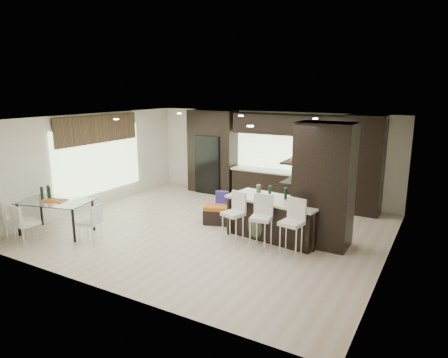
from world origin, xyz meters
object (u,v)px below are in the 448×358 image
Objects in this scene: stool_left at (233,223)px; stool_mid at (261,228)px; chair_far at (12,221)px; kitchen_island at (275,218)px; bench at (228,215)px; chair_near at (27,226)px; stool_right at (291,233)px; dining_table at (56,217)px; chair_end at (90,225)px; floor_vase at (258,212)px.

stool_left is 0.98× the size of stool_mid.
stool_mid is 1.06× the size of chair_far.
stool_left is (-0.68, -0.78, 0.00)m from kitchen_island.
bench is (-1.39, 0.27, -0.23)m from kitchen_island.
stool_mid reaches higher than chair_near.
stool_right is (0.68, -0.79, 0.02)m from kitchen_island.
dining_table is at bearing -145.11° from kitchen_island.
kitchen_island is at bearing -29.32° from bench.
chair_end is (1.12, 0.77, -0.02)m from chair_near.
stool_right reaches higher than kitchen_island.
chair_near is (-4.32, -2.83, -0.21)m from floor_vase.
chair_far is 1.82m from chair_end.
bench is 1.45× the size of chair_near.
stool_left reaches higher than chair_end.
floor_vase is at bearing 10.98° from dining_table.
chair_near is at bearing -132.91° from stool_left.
chair_near is at bearing -104.54° from dining_table.
chair_far is 1.12× the size of chair_end.
stool_left is at bearing -122.89° from kitchen_island.
chair_end is (1.12, 0.00, 0.00)m from dining_table.
stool_right is at bearing 1.64° from dining_table.
chair_near is at bearing 12.50° from chair_far.
stool_mid is 0.58× the size of dining_table.
chair_far is (-0.52, -0.79, 0.05)m from dining_table.
kitchen_island is 5.57m from chair_near.
stool_mid reaches higher than stool_left.
chair_far is (-5.14, -3.12, -0.01)m from kitchen_island.
stool_mid is 0.62m from floor_vase.
chair_far is at bearing -149.49° from floor_vase.
stool_right is at bearing -41.03° from kitchen_island.
floor_vase is (0.37, 0.51, 0.17)m from stool_left.
stool_left reaches higher than kitchen_island.
stool_mid is (0.00, -0.79, 0.01)m from kitchen_island.
chair_end is at bearing -150.32° from stool_right.
chair_end is at bearing 42.67° from chair_near.
chair_end is at bearing -138.22° from kitchen_island.
dining_table is 0.94m from chair_far.
kitchen_island is at bearing -72.82° from chair_end.
dining_table is at bearing 67.65° from chair_far.
floor_vase reaches higher than chair_near.
stool_right reaches higher than dining_table.
bench is 5.06m from chair_far.
floor_vase is (-0.31, 0.52, 0.16)m from stool_mid.
floor_vase is at bearing 41.37° from chair_far.
stool_right is 4.46m from chair_end.
kitchen_island is 0.79m from stool_mid.
chair_end is at bearing -14.54° from dining_table.
kitchen_island is 1.75× the size of floor_vase.
stool_left is 1.10× the size of chair_near.
chair_end is at bearing -166.44° from stool_mid.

